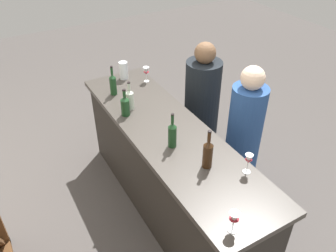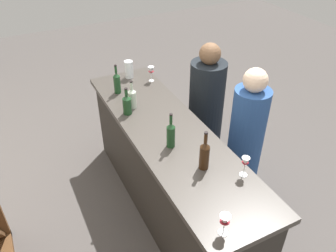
% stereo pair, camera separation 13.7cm
% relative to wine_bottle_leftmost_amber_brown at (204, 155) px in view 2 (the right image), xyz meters
% --- Properties ---
extents(ground_plane, '(12.00, 12.00, 0.00)m').
position_rel_wine_bottle_leftmost_amber_brown_xyz_m(ground_plane, '(0.55, 0.03, -1.12)').
color(ground_plane, '#4C4744').
extents(bar_counter, '(2.53, 0.68, 1.00)m').
position_rel_wine_bottle_leftmost_amber_brown_xyz_m(bar_counter, '(0.55, 0.03, -0.62)').
color(bar_counter, '#2A2723').
rests_on(bar_counter, ground).
extents(wine_bottle_leftmost_amber_brown, '(0.08, 0.08, 0.34)m').
position_rel_wine_bottle_leftmost_amber_brown_xyz_m(wine_bottle_leftmost_amber_brown, '(0.00, 0.00, 0.00)').
color(wine_bottle_leftmost_amber_brown, '#331E0F').
rests_on(wine_bottle_leftmost_amber_brown, bar_counter).
extents(wine_bottle_second_left_olive_green, '(0.07, 0.07, 0.32)m').
position_rel_wine_bottle_leftmost_amber_brown_xyz_m(wine_bottle_second_left_olive_green, '(0.35, 0.10, -0.01)').
color(wine_bottle_second_left_olive_green, '#193D1E').
rests_on(wine_bottle_second_left_olive_green, bar_counter).
extents(wine_bottle_center_olive_green, '(0.08, 0.08, 0.27)m').
position_rel_wine_bottle_leftmost_amber_brown_xyz_m(wine_bottle_center_olive_green, '(0.97, 0.24, -0.02)').
color(wine_bottle_center_olive_green, '#193D1E').
rests_on(wine_bottle_center_olive_green, bar_counter).
extents(wine_bottle_second_right_clear_pale, '(0.08, 0.08, 0.29)m').
position_rel_wine_bottle_leftmost_amber_brown_xyz_m(wine_bottle_second_right_clear_pale, '(1.05, 0.16, -0.02)').
color(wine_bottle_second_right_clear_pale, '#B7C6B2').
rests_on(wine_bottle_second_right_clear_pale, bar_counter).
extents(wine_bottle_rightmost_olive_green, '(0.07, 0.07, 0.31)m').
position_rel_wine_bottle_leftmost_amber_brown_xyz_m(wine_bottle_rightmost_olive_green, '(1.39, 0.19, -0.01)').
color(wine_bottle_rightmost_olive_green, '#193D1E').
rests_on(wine_bottle_rightmost_olive_green, bar_counter).
extents(wine_glass_near_left, '(0.07, 0.07, 0.17)m').
position_rel_wine_bottle_leftmost_amber_brown_xyz_m(wine_glass_near_left, '(1.48, -0.23, -0.01)').
color(wine_glass_near_left, white).
rests_on(wine_glass_near_left, bar_counter).
extents(wine_glass_near_center, '(0.06, 0.06, 0.17)m').
position_rel_wine_bottle_leftmost_amber_brown_xyz_m(wine_glass_near_center, '(-0.20, -0.22, -0.01)').
color(wine_glass_near_center, white).
rests_on(wine_glass_near_center, bar_counter).
extents(wine_glass_near_right, '(0.07, 0.07, 0.16)m').
position_rel_wine_bottle_leftmost_amber_brown_xyz_m(wine_glass_near_right, '(-0.57, 0.21, -0.02)').
color(wine_glass_near_right, white).
rests_on(wine_glass_near_right, bar_counter).
extents(water_pitcher, '(0.10, 0.10, 0.20)m').
position_rel_wine_bottle_leftmost_amber_brown_xyz_m(water_pitcher, '(1.67, -0.04, -0.03)').
color(water_pitcher, silver).
rests_on(water_pitcher, bar_counter).
extents(person_left_guest, '(0.47, 0.47, 1.47)m').
position_rel_wine_bottle_leftmost_amber_brown_xyz_m(person_left_guest, '(1.11, -0.73, -0.45)').
color(person_left_guest, black).
rests_on(person_left_guest, ground).
extents(person_center_guest, '(0.38, 0.38, 1.49)m').
position_rel_wine_bottle_leftmost_amber_brown_xyz_m(person_center_guest, '(0.41, -0.76, -0.43)').
color(person_center_guest, '#284C8C').
rests_on(person_center_guest, ground).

